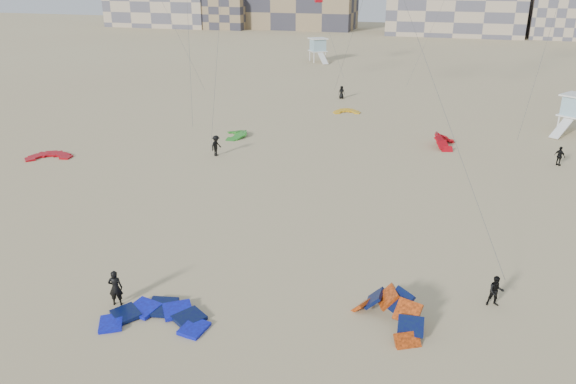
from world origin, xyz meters
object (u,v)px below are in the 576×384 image
(kite_ground_orange, at_px, (388,324))
(kitesurfer_main, at_px, (115,288))
(kite_ground_blue, at_px, (156,321))
(lifeguard_tower_near, at_px, (575,114))

(kite_ground_orange, bearing_deg, kitesurfer_main, -126.55)
(kite_ground_blue, xyz_separation_m, kite_ground_orange, (10.37, 2.92, 0.00))
(kite_ground_blue, bearing_deg, kite_ground_orange, 4.88)
(kitesurfer_main, relative_size, lifeguard_tower_near, 0.32)
(kite_ground_orange, bearing_deg, lifeguard_tower_near, 114.35)
(kite_ground_orange, xyz_separation_m, lifeguard_tower_near, (13.40, 37.97, 1.89))
(lifeguard_tower_near, bearing_deg, kite_ground_blue, -86.33)
(kite_ground_blue, distance_m, lifeguard_tower_near, 47.33)
(kite_ground_blue, distance_m, kite_ground_orange, 10.77)
(kite_ground_blue, xyz_separation_m, kitesurfer_main, (-2.49, 0.73, 0.93))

